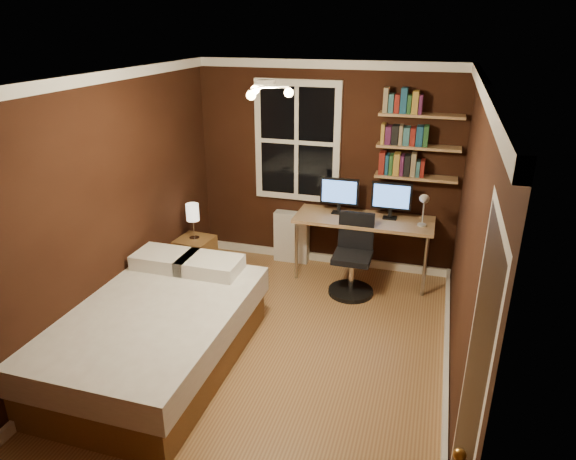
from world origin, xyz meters
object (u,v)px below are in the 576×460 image
(bed, at_px, (150,333))
(monitor_right, at_px, (391,201))
(radiator, at_px, (292,237))
(desk, at_px, (364,223))
(desk_lamp, at_px, (423,210))
(office_chair, at_px, (353,265))
(nightstand, at_px, (196,257))
(bedside_lamp, at_px, (193,222))
(monitor_left, at_px, (339,196))

(bed, xyz_separation_m, monitor_right, (1.84, 2.32, 0.67))
(radiator, relative_size, desk, 0.41)
(desk_lamp, xyz_separation_m, office_chair, (-0.70, -0.28, -0.64))
(nightstand, xyz_separation_m, office_chair, (1.88, 0.15, 0.10))
(office_chair, bearing_deg, radiator, 145.71)
(bedside_lamp, bearing_deg, monitor_right, 16.09)
(desk_lamp, relative_size, office_chair, 0.48)
(desk, bearing_deg, monitor_left, 165.80)
(bed, height_order, desk_lamp, desk_lamp)
(bed, relative_size, monitor_left, 4.66)
(radiator, height_order, office_chair, office_chair)
(monitor_right, height_order, office_chair, monitor_right)
(nightstand, relative_size, desk_lamp, 1.13)
(nightstand, bearing_deg, bed, -72.16)
(nightstand, distance_m, monitor_right, 2.42)
(bedside_lamp, relative_size, office_chair, 0.47)
(bed, distance_m, bedside_lamp, 1.77)
(bedside_lamp, bearing_deg, desk_lamp, 9.41)
(bedside_lamp, bearing_deg, office_chair, 4.64)
(nightstand, xyz_separation_m, monitor_right, (2.21, 0.64, 0.73))
(radiator, height_order, desk, desk)
(nightstand, bearing_deg, bedside_lamp, 0.00)
(bedside_lamp, distance_m, monitor_left, 1.75)
(bed, relative_size, radiator, 3.23)
(desk, bearing_deg, monitor_right, 15.53)
(bed, height_order, bedside_lamp, bedside_lamp)
(bedside_lamp, relative_size, monitor_left, 0.95)
(bed, height_order, office_chair, office_chair)
(radiator, relative_size, monitor_left, 1.44)
(bed, xyz_separation_m, monitor_left, (1.23, 2.32, 0.67))
(bed, distance_m, monitor_right, 3.03)
(monitor_left, bearing_deg, radiator, 168.71)
(radiator, bearing_deg, desk, -12.28)
(bed, xyz_separation_m, office_chair, (1.50, 1.83, 0.03))
(nightstand, bearing_deg, monitor_right, 21.24)
(bed, relative_size, nightstand, 4.30)
(monitor_right, relative_size, office_chair, 0.49)
(monitor_right, relative_size, desk_lamp, 1.04)
(bed, bearing_deg, monitor_left, 62.09)
(radiator, xyz_separation_m, desk_lamp, (1.60, -0.33, 0.65))
(radiator, bearing_deg, bed, -103.96)
(monitor_right, bearing_deg, radiator, 174.24)
(radiator, bearing_deg, monitor_left, -11.29)
(nightstand, height_order, monitor_left, monitor_left)
(monitor_left, height_order, desk_lamp, desk_lamp)
(desk, relative_size, office_chair, 1.74)
(office_chair, bearing_deg, desk_lamp, 21.34)
(desk_lamp, bearing_deg, monitor_left, 167.88)
(monitor_right, xyz_separation_m, office_chair, (-0.33, -0.49, -0.64))
(monitor_left, height_order, monitor_right, same)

